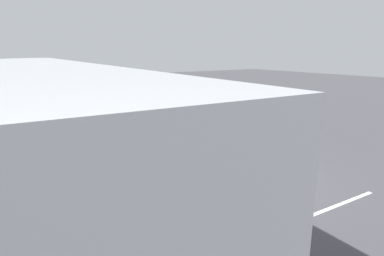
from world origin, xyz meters
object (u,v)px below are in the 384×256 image
object	(u,v)px
tour_bus	(32,145)
spectator_right	(128,135)
spectator_far_left	(174,158)
traffic_cone	(230,141)
stunt_motorcycle	(203,120)
spectator_left	(148,152)
parked_motorcycle_silver	(107,162)
spectator_centre	(144,142)

from	to	relation	value
tour_bus	spectator_right	bearing A→B (deg)	-54.16
spectator_far_left	spectator_right	bearing A→B (deg)	-1.22
traffic_cone	stunt_motorcycle	bearing A→B (deg)	-12.20
tour_bus	spectator_far_left	world-z (taller)	tour_bus
spectator_left	stunt_motorcycle	xyz separation A→B (m)	(4.00, -4.60, -0.43)
spectator_right	traffic_cone	world-z (taller)	spectator_right
spectator_far_left	parked_motorcycle_silver	distance (m)	2.38
spectator_left	spectator_right	world-z (taller)	spectator_left
traffic_cone	spectator_centre	bearing A→B (deg)	100.89
spectator_left	spectator_right	bearing A→B (deg)	-9.74
parked_motorcycle_silver	traffic_cone	bearing A→B (deg)	-87.05
stunt_motorcycle	tour_bus	bearing A→B (deg)	119.24
spectator_centre	stunt_motorcycle	distance (m)	5.29
spectator_left	spectator_centre	xyz separation A→B (m)	(0.91, -0.32, -0.02)
spectator_far_left	stunt_motorcycle	world-z (taller)	spectator_far_left
spectator_centre	parked_motorcycle_silver	world-z (taller)	spectator_centre
spectator_far_left	traffic_cone	world-z (taller)	spectator_far_left
spectator_right	parked_motorcycle_silver	bearing A→B (deg)	126.80
spectator_far_left	spectator_centre	bearing A→B (deg)	-0.68
spectator_left	traffic_cone	world-z (taller)	spectator_left
spectator_right	spectator_centre	bearing A→B (deg)	178.05
spectator_centre	stunt_motorcycle	world-z (taller)	spectator_centre
spectator_left	spectator_right	distance (m)	2.14
spectator_centre	parked_motorcycle_silver	bearing A→B (deg)	62.11
parked_motorcycle_silver	stunt_motorcycle	world-z (taller)	stunt_motorcycle
tour_bus	spectator_right	size ratio (longest dim) A/B	6.99
spectator_centre	tour_bus	bearing A→B (deg)	107.64
spectator_left	tour_bus	bearing A→B (deg)	90.21
spectator_right	tour_bus	bearing A→B (deg)	125.84
spectator_left	spectator_centre	world-z (taller)	spectator_left
tour_bus	parked_motorcycle_silver	xyz separation A→B (m)	(1.40, -1.97, -1.16)
spectator_right	parked_motorcycle_silver	xyz separation A→B (m)	(-0.71, 0.95, -0.49)
stunt_motorcycle	traffic_cone	distance (m)	2.44
spectator_left	spectator_right	xyz separation A→B (m)	(2.10, -0.36, -0.07)
tour_bus	spectator_centre	size ratio (longest dim) A/B	6.70
stunt_motorcycle	spectator_centre	bearing A→B (deg)	125.86
spectator_centre	spectator_right	size ratio (longest dim) A/B	1.04
spectator_right	spectator_far_left	bearing A→B (deg)	178.78
spectator_far_left	spectator_right	xyz separation A→B (m)	(2.85, -0.06, -0.06)
tour_bus	spectator_right	xyz separation A→B (m)	(2.11, -2.93, -0.67)
spectator_far_left	stunt_motorcycle	xyz separation A→B (m)	(4.75, -4.30, -0.42)
stunt_motorcycle	traffic_cone	xyz separation A→B (m)	(-2.37, 0.51, -0.31)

